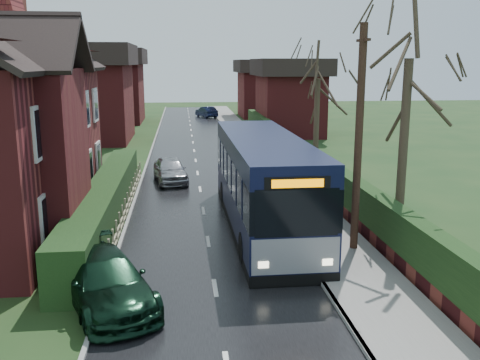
{
  "coord_description": "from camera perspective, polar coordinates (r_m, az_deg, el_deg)",
  "views": [
    {
      "loc": [
        -0.81,
        -15.96,
        6.2
      ],
      "look_at": [
        1.34,
        3.87,
        1.8
      ],
      "focal_mm": 40.0,
      "sensor_mm": 36.0,
      "label": 1
    }
  ],
  "objects": [
    {
      "name": "car_green",
      "position": [
        14.53,
        -14.21,
        -10.33
      ],
      "size": [
        3.52,
        4.99,
        1.34
      ],
      "primitive_type": "imported",
      "rotation": [
        0.0,
        0.0,
        0.4
      ],
      "color": "black",
      "rests_on": "ground"
    },
    {
      "name": "front_hedge",
      "position": [
        21.86,
        -14.13,
        -2.24
      ],
      "size": [
        1.2,
        16.0,
        1.6
      ],
      "primitive_type": "cube",
      "color": "black",
      "rests_on": "ground"
    },
    {
      "name": "tree_right_near",
      "position": [
        18.42,
        17.69,
        13.6
      ],
      "size": [
        4.19,
        4.19,
        9.04
      ],
      "color": "#392E21",
      "rests_on": "ground"
    },
    {
      "name": "picket_fence",
      "position": [
        21.86,
        -12.13,
        -3.1
      ],
      "size": [
        0.1,
        16.0,
        0.9
      ],
      "primitive_type": null,
      "color": "tan",
      "rests_on": "ground"
    },
    {
      "name": "bus_stop_sign",
      "position": [
        22.71,
        4.88,
        1.35
      ],
      "size": [
        0.1,
        0.42,
        2.81
      ],
      "rotation": [
        0.0,
        0.0,
        0.09
      ],
      "color": "slate",
      "rests_on": "ground"
    },
    {
      "name": "car_silver",
      "position": [
        28.41,
        -7.46,
        1.08
      ],
      "size": [
        2.12,
        4.04,
        1.31
      ],
      "primitive_type": "imported",
      "rotation": [
        0.0,
        0.0,
        0.15
      ],
      "color": "#A3A2A7",
      "rests_on": "ground"
    },
    {
      "name": "car_distant",
      "position": [
        62.14,
        -3.61,
        7.26
      ],
      "size": [
        2.57,
        3.98,
        1.24
      ],
      "primitive_type": "imported",
      "rotation": [
        0.0,
        0.0,
        3.51
      ],
      "color": "black",
      "rests_on": "ground"
    },
    {
      "name": "telegraph_pole",
      "position": [
        17.57,
        12.53,
        4.11
      ],
      "size": [
        0.25,
        0.95,
        7.4
      ],
      "rotation": [
        0.0,
        0.0,
        0.07
      ],
      "color": "black",
      "rests_on": "ground"
    },
    {
      "name": "kerb_right",
      "position": [
        26.95,
        2.21,
        -0.72
      ],
      "size": [
        0.12,
        100.0,
        0.14
      ],
      "primitive_type": "cube",
      "color": "gray",
      "rests_on": "ground"
    },
    {
      "name": "kerb_left",
      "position": [
        26.77,
        -10.82,
        -1.07
      ],
      "size": [
        0.12,
        100.0,
        0.1
      ],
      "primitive_type": "cube",
      "color": "gray",
      "rests_on": "ground"
    },
    {
      "name": "ground",
      "position": [
        17.14,
        -3.1,
        -8.78
      ],
      "size": [
        140.0,
        140.0,
        0.0
      ],
      "primitive_type": "plane",
      "color": "#2D421C",
      "rests_on": "ground"
    },
    {
      "name": "road",
      "position": [
        26.7,
        -4.28,
        -1.0
      ],
      "size": [
        6.0,
        100.0,
        0.02
      ],
      "primitive_type": "cube",
      "color": "black",
      "rests_on": "ground"
    },
    {
      "name": "tree_right_far",
      "position": [
        28.24,
        8.32,
        11.4
      ],
      "size": [
        3.98,
        3.98,
        7.7
      ],
      "color": "#372C20",
      "rests_on": "ground"
    },
    {
      "name": "bus",
      "position": [
        20.19,
        2.54,
        -0.37
      ],
      "size": [
        2.71,
        11.5,
        3.48
      ],
      "rotation": [
        0.0,
        0.0,
        0.01
      ],
      "color": "black",
      "rests_on": "ground"
    },
    {
      "name": "right_wall_hedge",
      "position": [
        27.28,
        7.95,
        1.38
      ],
      "size": [
        0.6,
        50.0,
        1.8
      ],
      "color": "maroon",
      "rests_on": "ground"
    },
    {
      "name": "pavement",
      "position": [
        27.15,
        4.71,
        -0.65
      ],
      "size": [
        2.5,
        100.0,
        0.14
      ],
      "primitive_type": "cube",
      "color": "slate",
      "rests_on": "ground"
    }
  ]
}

